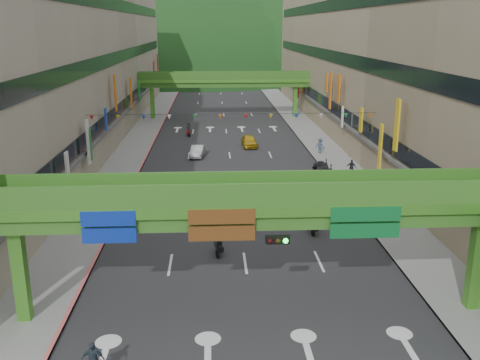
# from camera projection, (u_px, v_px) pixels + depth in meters

# --- Properties ---
(road_slab) EXTENTS (18.00, 140.00, 0.02)m
(road_slab) POSITION_uv_depth(u_px,v_px,m) (227.00, 137.00, 68.63)
(road_slab) COLOR #28282B
(road_slab) RESTS_ON ground
(sidewalk_left) EXTENTS (4.00, 140.00, 0.15)m
(sidewalk_left) POSITION_uv_depth(u_px,v_px,m) (141.00, 138.00, 68.06)
(sidewalk_left) COLOR gray
(sidewalk_left) RESTS_ON ground
(sidewalk_right) EXTENTS (4.00, 140.00, 0.15)m
(sidewalk_right) POSITION_uv_depth(u_px,v_px,m) (312.00, 136.00, 69.16)
(sidewalk_right) COLOR gray
(sidewalk_right) RESTS_ON ground
(curb_left) EXTENTS (0.20, 140.00, 0.18)m
(curb_left) POSITION_uv_depth(u_px,v_px,m) (156.00, 137.00, 68.15)
(curb_left) COLOR #CC5959
(curb_left) RESTS_ON ground
(curb_right) EXTENTS (0.20, 140.00, 0.18)m
(curb_right) POSITION_uv_depth(u_px,v_px,m) (297.00, 136.00, 69.06)
(curb_right) COLOR gray
(curb_right) RESTS_ON ground
(building_row_left) EXTENTS (12.80, 95.00, 19.00)m
(building_row_left) POSITION_uv_depth(u_px,v_px,m) (71.00, 63.00, 65.06)
(building_row_left) COLOR #9E937F
(building_row_left) RESTS_ON ground
(building_row_right) EXTENTS (12.80, 95.00, 19.00)m
(building_row_right) POSITION_uv_depth(u_px,v_px,m) (377.00, 62.00, 66.95)
(building_row_right) COLOR gray
(building_row_right) RESTS_ON ground
(overpass_near) EXTENTS (28.00, 12.27, 7.10)m
(overpass_near) POSITION_uv_depth(u_px,v_px,m) (275.00, 220.00, 24.42)
(overpass_near) COLOR #4C9E2D
(overpass_near) RESTS_ON ground
(overpass_far) EXTENTS (28.00, 2.20, 7.10)m
(overpass_far) POSITION_uv_depth(u_px,v_px,m) (224.00, 83.00, 81.52)
(overpass_far) COLOR #4C9E2D
(overpass_far) RESTS_ON ground
(hill_left) EXTENTS (168.00, 140.00, 112.00)m
(hill_left) POSITION_uv_depth(u_px,v_px,m) (171.00, 70.00, 173.42)
(hill_left) COLOR #1C4419
(hill_left) RESTS_ON ground
(hill_right) EXTENTS (208.00, 176.00, 128.00)m
(hill_right) POSITION_uv_depth(u_px,v_px,m) (285.00, 65.00, 194.61)
(hill_right) COLOR #1C4419
(hill_right) RESTS_ON ground
(bunting_string) EXTENTS (26.00, 0.36, 0.47)m
(bunting_string) POSITION_uv_depth(u_px,v_px,m) (233.00, 117.00, 47.79)
(bunting_string) COLOR black
(bunting_string) RESTS_ON ground
(scooter_rider_near) EXTENTS (0.72, 1.59, 2.03)m
(scooter_rider_near) POSITION_uv_depth(u_px,v_px,m) (219.00, 240.00, 33.20)
(scooter_rider_near) COLOR black
(scooter_rider_near) RESTS_ON ground
(scooter_rider_mid) EXTENTS (1.00, 1.60, 2.21)m
(scooter_rider_mid) POSITION_uv_depth(u_px,v_px,m) (313.00, 218.00, 36.51)
(scooter_rider_mid) COLOR black
(scooter_rider_mid) RESTS_ON ground
(scooter_rider_far) EXTENTS (0.81, 1.58, 1.84)m
(scooter_rider_far) POSITION_uv_depth(u_px,v_px,m) (189.00, 129.00, 69.04)
(scooter_rider_far) COLOR maroon
(scooter_rider_far) RESTS_ON ground
(parked_scooter_row) EXTENTS (1.60, 7.15, 1.08)m
(parked_scooter_row) POSITION_uv_depth(u_px,v_px,m) (328.00, 174.00, 49.74)
(parked_scooter_row) COLOR black
(parked_scooter_row) RESTS_ON ground
(car_silver) EXTENTS (1.72, 3.89, 1.24)m
(car_silver) POSITION_uv_depth(u_px,v_px,m) (197.00, 151.00, 58.19)
(car_silver) COLOR #BBBAC3
(car_silver) RESTS_ON ground
(car_yellow) EXTENTS (1.80, 4.11, 1.38)m
(car_yellow) POSITION_uv_depth(u_px,v_px,m) (249.00, 141.00, 63.06)
(car_yellow) COLOR gold
(car_yellow) RESTS_ON ground
(pedestrian_red) EXTENTS (0.89, 0.74, 1.66)m
(pedestrian_red) POSITION_uv_depth(u_px,v_px,m) (375.00, 180.00, 46.50)
(pedestrian_red) COLOR #9A060B
(pedestrian_red) RESTS_ON ground
(pedestrian_dark) EXTENTS (0.98, 0.78, 1.56)m
(pedestrian_dark) POSITION_uv_depth(u_px,v_px,m) (351.00, 169.00, 50.33)
(pedestrian_dark) COLOR black
(pedestrian_dark) RESTS_ON ground
(pedestrian_blue) EXTENTS (0.92, 0.84, 1.66)m
(pedestrian_blue) POSITION_uv_depth(u_px,v_px,m) (320.00, 147.00, 59.31)
(pedestrian_blue) COLOR #314461
(pedestrian_blue) RESTS_ON ground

